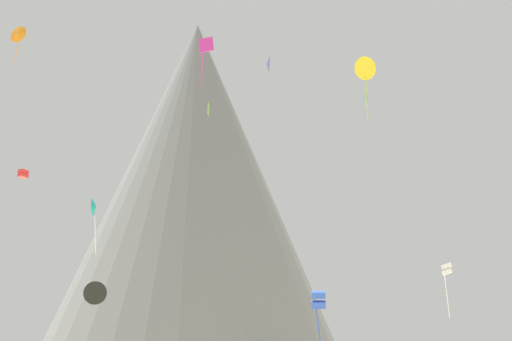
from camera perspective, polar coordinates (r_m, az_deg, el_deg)
rock_massif at (r=121.14m, az=-4.53°, el=-1.91°), size 67.99×67.99×58.15m
kite_orange_high at (r=92.37m, az=-18.56°, el=10.34°), size 2.35×1.30×4.78m
kite_yellow_high at (r=65.58m, az=8.71°, el=8.04°), size 2.27×1.46×5.85m
kite_lime_mid at (r=71.14m, az=-3.85°, el=4.97°), size 0.09×0.92×1.20m
kite_red_mid at (r=75.23m, az=-18.17°, el=-0.25°), size 1.12×1.13×0.85m
kite_teal_mid at (r=60.77m, az=-12.81°, el=-2.95°), size 0.62×1.44×4.68m
kite_blue_low at (r=48.96m, az=5.04°, el=-10.38°), size 0.99×1.06×5.31m
kite_white_low at (r=71.61m, az=15.04°, el=-7.72°), size 1.07×1.00×5.26m
kite_magenta_mid at (r=52.51m, az=-4.08°, el=9.68°), size 1.17×0.34×3.75m
kite_black_low at (r=79.94m, az=-12.78°, el=-9.55°), size 2.57×1.28×2.52m
kite_indigo_high at (r=66.05m, az=0.96°, el=8.55°), size 0.44×1.39×1.38m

